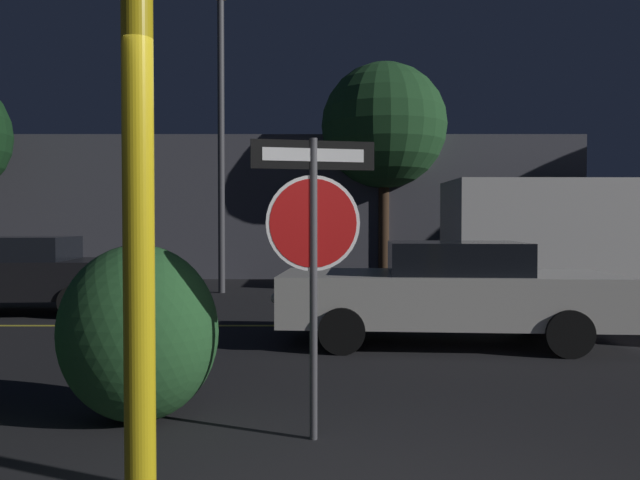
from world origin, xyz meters
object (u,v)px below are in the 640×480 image
object	(u,v)px
hedge_bush_1	(142,332)
stop_sign	(316,225)
delivery_truck	(594,230)
passing_car_2	(450,291)
street_lamp	(224,72)
yellow_pole_left	(142,293)
passing_car_1	(17,274)
tree_1	(387,126)

from	to	relation	value
hedge_bush_1	stop_sign	bearing A→B (deg)	-17.28
hedge_bush_1	delivery_truck	xyz separation A→B (m)	(8.16, 10.02, 0.77)
stop_sign	passing_car_2	xyz separation A→B (m)	(1.82, 3.87, -0.94)
street_lamp	hedge_bush_1	bearing A→B (deg)	-85.08
hedge_bush_1	delivery_truck	bearing A→B (deg)	50.85
yellow_pole_left	delivery_truck	size ratio (longest dim) A/B	0.40
passing_car_1	delivery_truck	xyz separation A→B (m)	(12.35, 3.66, 0.79)
passing_car_2	tree_1	size ratio (longest dim) A/B	0.74
delivery_truck	stop_sign	bearing A→B (deg)	-33.60
passing_car_2	street_lamp	world-z (taller)	street_lamp
stop_sign	yellow_pole_left	world-z (taller)	yellow_pole_left
passing_car_2	street_lamp	xyz separation A→B (m)	(-4.13, 6.29, 4.55)
hedge_bush_1	tree_1	size ratio (longest dim) A/B	0.23
passing_car_1	delivery_truck	bearing A→B (deg)	-77.67
delivery_truck	street_lamp	xyz separation A→B (m)	(-8.99, -0.31, 3.76)
stop_sign	tree_1	bearing A→B (deg)	70.03
yellow_pole_left	street_lamp	world-z (taller)	street_lamp
stop_sign	delivery_truck	bearing A→B (deg)	45.58
hedge_bush_1	passing_car_1	distance (m)	7.62
passing_car_1	street_lamp	xyz separation A→B (m)	(3.36, 3.35, 4.55)
passing_car_2	tree_1	world-z (taller)	tree_1
street_lamp	yellow_pole_left	bearing A→B (deg)	-82.75
stop_sign	street_lamp	size ratio (longest dim) A/B	0.31
tree_1	street_lamp	bearing A→B (deg)	-139.69
yellow_pole_left	street_lamp	xyz separation A→B (m)	(-1.54, 12.10, 3.93)
hedge_bush_1	passing_car_1	xyz separation A→B (m)	(-4.20, 6.36, -0.02)
passing_car_1	delivery_truck	world-z (taller)	delivery_truck
stop_sign	passing_car_1	world-z (taller)	stop_sign
passing_car_2	tree_1	distance (m)	10.62
passing_car_1	tree_1	world-z (taller)	tree_1
passing_car_2	hedge_bush_1	bearing A→B (deg)	140.18
delivery_truck	passing_car_2	bearing A→B (deg)	-37.43
passing_car_2	delivery_truck	size ratio (longest dim) A/B	0.70
stop_sign	hedge_bush_1	distance (m)	1.80
yellow_pole_left	delivery_truck	bearing A→B (deg)	59.02
stop_sign	delivery_truck	size ratio (longest dim) A/B	0.34
hedge_bush_1	street_lamp	distance (m)	10.74
street_lamp	tree_1	bearing A→B (deg)	40.31
yellow_pole_left	hedge_bush_1	world-z (taller)	yellow_pole_left
stop_sign	yellow_pole_left	bearing A→B (deg)	-123.78
stop_sign	tree_1	size ratio (longest dim) A/B	0.36
stop_sign	delivery_truck	xyz separation A→B (m)	(6.68, 10.48, -0.14)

